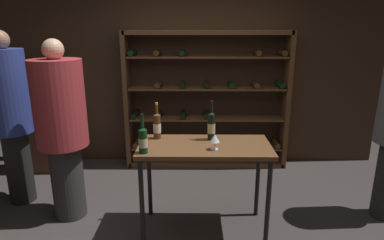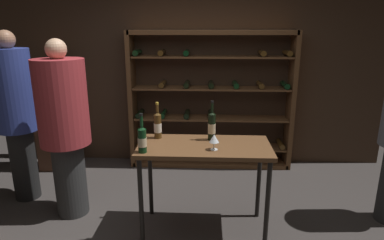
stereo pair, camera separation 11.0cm
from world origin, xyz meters
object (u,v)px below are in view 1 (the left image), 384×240
person_guest_khaki (10,112)px  wine_glass_stemmed_center (215,139)px  wine_bottle_red_label (211,126)px  wine_rack (206,101)px  display_cabinet (48,117)px  wine_bottle_green_slim (143,140)px  tasting_table (205,155)px  person_guest_plum_blouse (61,125)px  wine_bottle_gold_foil (157,125)px

person_guest_khaki → wine_glass_stemmed_center: size_ratio=13.30×
wine_bottle_red_label → wine_glass_stemmed_center: size_ratio=2.68×
person_guest_khaki → wine_glass_stemmed_center: bearing=133.0°
person_guest_khaki → wine_glass_stemmed_center: 2.28m
person_guest_khaki → wine_rack: bearing=176.2°
display_cabinet → wine_bottle_green_slim: bearing=-46.1°
tasting_table → person_guest_plum_blouse: 1.46m
wine_bottle_gold_foil → wine_glass_stemmed_center: (0.55, -0.30, -0.03)m
person_guest_plum_blouse → wine_bottle_red_label: bearing=-34.4°
person_guest_khaki → wine_glass_stemmed_center: (2.18, -0.67, -0.07)m
wine_bottle_green_slim → wine_glass_stemmed_center: wine_bottle_green_slim is taller
person_guest_khaki → display_cabinet: 0.92m
wine_rack → wine_bottle_green_slim: (-0.60, -1.82, 0.06)m
wine_rack → wine_bottle_green_slim: wine_rack is taller
wine_bottle_gold_foil → wine_glass_stemmed_center: wine_bottle_gold_foil is taller
tasting_table → display_cabinet: display_cabinet is taller
display_cabinet → wine_bottle_gold_foil: 2.07m
tasting_table → wine_glass_stemmed_center: size_ratio=8.52×
person_guest_plum_blouse → wine_glass_stemmed_center: person_guest_plum_blouse is taller
person_guest_plum_blouse → wine_glass_stemmed_center: size_ratio=12.78×
person_guest_plum_blouse → wine_bottle_gold_foil: (0.96, -0.06, 0.01)m
wine_glass_stemmed_center → wine_bottle_red_label: bearing=93.9°
wine_bottle_green_slim → display_cabinet: bearing=133.9°
wine_glass_stemmed_center → tasting_table: bearing=125.2°
wine_bottle_gold_foil → wine_rack: bearing=69.9°
tasting_table → wine_bottle_gold_foil: bearing=158.9°
tasting_table → display_cabinet: size_ratio=0.80×
wine_bottle_green_slim → wine_bottle_red_label: 0.71m
tasting_table → display_cabinet: (-2.10, 1.41, -0.02)m
tasting_table → display_cabinet: bearing=146.1°
display_cabinet → wine_bottle_red_label: size_ratio=3.95×
wine_rack → display_cabinet: 2.18m
tasting_table → person_guest_khaki: person_guest_khaki is taller
wine_glass_stemmed_center → person_guest_plum_blouse: bearing=166.6°
tasting_table → person_guest_khaki: size_ratio=0.64×
wine_rack → tasting_table: bearing=-92.2°
wine_glass_stemmed_center → wine_rack: bearing=90.8°
tasting_table → wine_bottle_green_slim: size_ratio=3.52×
person_guest_plum_blouse → wine_bottle_green_slim: (0.88, -0.45, 0.00)m
person_guest_plum_blouse → wine_bottle_gold_foil: bearing=-34.5°
wine_glass_stemmed_center → wine_bottle_green_slim: bearing=-171.8°
person_guest_plum_blouse → wine_bottle_green_slim: bearing=-58.0°
person_guest_khaki → wine_glass_stemmed_center: person_guest_khaki is taller
tasting_table → person_guest_plum_blouse: size_ratio=0.67×
wine_bottle_gold_foil → wine_bottle_green_slim: 0.40m
tasting_table → wine_bottle_gold_foil: (-0.46, 0.18, 0.23)m
person_guest_plum_blouse → wine_glass_stemmed_center: 1.55m
wine_rack → tasting_table: wine_rack is taller
person_guest_khaki → person_guest_plum_blouse: bearing=125.4°
tasting_table → person_guest_khaki: (-2.10, 0.54, 0.28)m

